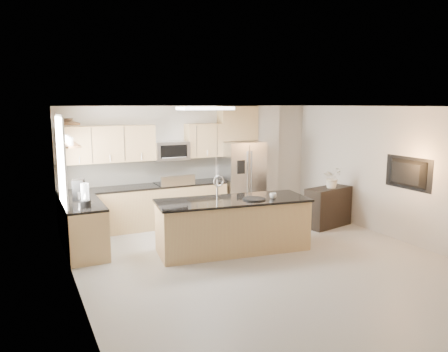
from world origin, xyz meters
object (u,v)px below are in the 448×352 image
range (174,203)px  credenza (328,207)px  bowl (66,119)px  coffee_maker (79,190)px  cup (273,196)px  blender (85,197)px  island (233,225)px  refrigerator (242,180)px  platter (254,199)px  kettle (86,198)px  flower_vase (332,172)px  microwave (171,151)px  television (405,173)px

range → credenza: bearing=-28.2°
bowl → coffee_maker: bearing=15.7°
credenza → cup: (-1.89, -0.76, 0.57)m
credenza → blender: (-5.05, 0.11, 0.67)m
island → bowl: bearing=162.3°
credenza → coffee_maker: coffee_maker is taller
refrigerator → blender: size_ratio=4.30×
range → platter: bearing=-72.6°
range → coffee_maker: coffee_maker is taller
kettle → flower_vase: flower_vase is taller
cup → blender: (-3.16, 0.87, 0.10)m
refrigerator → platter: (-0.94, -2.25, 0.07)m
microwave → flower_vase: bearing=-30.3°
flower_vase → range: bearing=151.4°
credenza → island: bearing=178.8°
island → platter: size_ratio=6.90×
television → refrigerator: bearing=31.0°
microwave → coffee_maker: (-2.09, -0.96, -0.53)m
cup → television: bearing=-17.5°
island → bowl: bowl is taller
cup → blender: 3.28m
microwave → cup: (1.08, -2.48, -0.63)m
bowl → island: bearing=-25.0°
flower_vase → blender: bearing=178.3°
television → cup: bearing=72.5°
cup → range: bearing=114.7°
cup → television: television is taller
refrigerator → bowl: bearing=-168.0°
platter → kettle: bearing=157.8°
television → island: bearing=72.1°
island → cup: 0.90m
flower_vase → television: (0.50, -1.48, 0.16)m
refrigerator → coffee_maker: refrigerator is taller
range → coffee_maker: (-2.09, -0.84, 0.63)m
blender → coffee_maker: size_ratio=1.11×
credenza → television: bearing=-83.2°
refrigerator → blender: 4.01m
television → range: bearing=48.4°
credenza → flower_vase: bearing=-61.4°
blender → bowl: bowl is taller
cup → kettle: bearing=159.2°
credenza → flower_vase: (0.04, -0.04, 0.77)m
blender → coffee_maker: 0.65m
refrigerator → bowl: size_ratio=5.00×
kettle → blender: bearing=-99.1°
coffee_maker → refrigerator: bearing=11.9°
refrigerator → flower_vase: refrigerator is taller
credenza → television: size_ratio=1.00×
microwave → island: size_ratio=0.27×
coffee_maker → flower_vase: bearing=-8.9°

